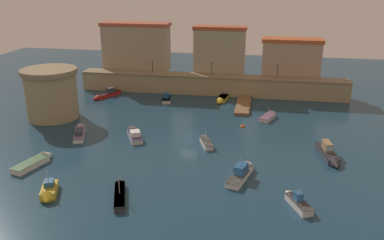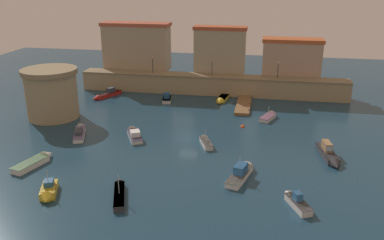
{
  "view_description": "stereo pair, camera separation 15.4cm",
  "coord_description": "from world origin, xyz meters",
  "px_view_note": "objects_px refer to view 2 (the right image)",
  "views": [
    {
      "loc": [
        10.46,
        -54.52,
        22.73
      ],
      "look_at": [
        0.0,
        3.04,
        1.81
      ],
      "focal_mm": 38.41,
      "sensor_mm": 36.0,
      "label": 1
    },
    {
      "loc": [
        10.62,
        -54.49,
        22.73
      ],
      "look_at": [
        0.0,
        3.04,
        1.81
      ],
      "focal_mm": 38.41,
      "sensor_mm": 36.0,
      "label": 2
    }
  ],
  "objects_px": {
    "moored_boat_2": "(222,99)",
    "moored_boat_5": "(134,133)",
    "moored_boat_0": "(329,155)",
    "mooring_buoy_0": "(243,127)",
    "moored_boat_7": "(80,132)",
    "moored_boat_10": "(295,201)",
    "moored_boat_6": "(242,171)",
    "moored_boat_8": "(205,141)",
    "quay_lamp_2": "(278,67)",
    "moored_boat_1": "(37,161)",
    "fortress_tower": "(52,93)",
    "moored_boat_9": "(48,192)",
    "moored_boat_11": "(119,192)",
    "moored_boat_12": "(269,116)",
    "moored_boat_4": "(167,98)",
    "quay_lamp_0": "(153,62)",
    "moored_boat_3": "(106,95)",
    "quay_lamp_1": "(212,65)"
  },
  "relations": [
    {
      "from": "moored_boat_2",
      "to": "moored_boat_5",
      "type": "bearing_deg",
      "value": -21.26
    },
    {
      "from": "moored_boat_0",
      "to": "mooring_buoy_0",
      "type": "height_order",
      "value": "moored_boat_0"
    },
    {
      "from": "moored_boat_7",
      "to": "moored_boat_10",
      "type": "distance_m",
      "value": 34.04
    },
    {
      "from": "moored_boat_0",
      "to": "moored_boat_10",
      "type": "distance_m",
      "value": 13.34
    },
    {
      "from": "moored_boat_6",
      "to": "moored_boat_8",
      "type": "xyz_separation_m",
      "value": [
        -5.79,
        8.78,
        -0.15
      ]
    },
    {
      "from": "quay_lamp_2",
      "to": "moored_boat_1",
      "type": "height_order",
      "value": "quay_lamp_2"
    },
    {
      "from": "fortress_tower",
      "to": "moored_boat_10",
      "type": "height_order",
      "value": "fortress_tower"
    },
    {
      "from": "quay_lamp_2",
      "to": "moored_boat_1",
      "type": "bearing_deg",
      "value": -129.92
    },
    {
      "from": "quay_lamp_2",
      "to": "moored_boat_9",
      "type": "height_order",
      "value": "quay_lamp_2"
    },
    {
      "from": "moored_boat_1",
      "to": "moored_boat_9",
      "type": "height_order",
      "value": "moored_boat_9"
    },
    {
      "from": "moored_boat_5",
      "to": "moored_boat_6",
      "type": "bearing_deg",
      "value": -146.86
    },
    {
      "from": "moored_boat_5",
      "to": "mooring_buoy_0",
      "type": "bearing_deg",
      "value": -92.98
    },
    {
      "from": "mooring_buoy_0",
      "to": "moored_boat_1",
      "type": "bearing_deg",
      "value": -143.97
    },
    {
      "from": "moored_boat_2",
      "to": "moored_boat_11",
      "type": "xyz_separation_m",
      "value": [
        -7.0,
        -36.78,
        0.01
      ]
    },
    {
      "from": "moored_boat_12",
      "to": "moored_boat_0",
      "type": "bearing_deg",
      "value": -130.91
    },
    {
      "from": "moored_boat_4",
      "to": "moored_boat_5",
      "type": "relative_size",
      "value": 0.77
    },
    {
      "from": "moored_boat_1",
      "to": "moored_boat_10",
      "type": "xyz_separation_m",
      "value": [
        31.72,
        -4.12,
        0.1
      ]
    },
    {
      "from": "moored_boat_0",
      "to": "moored_boat_12",
      "type": "height_order",
      "value": "moored_boat_12"
    },
    {
      "from": "quay_lamp_0",
      "to": "moored_boat_8",
      "type": "distance_m",
      "value": 30.13
    },
    {
      "from": "quay_lamp_2",
      "to": "moored_boat_10",
      "type": "bearing_deg",
      "value": -87.67
    },
    {
      "from": "moored_boat_0",
      "to": "moored_boat_10",
      "type": "xyz_separation_m",
      "value": [
        -4.87,
        -12.42,
        -0.07
      ]
    },
    {
      "from": "quay_lamp_0",
      "to": "moored_boat_7",
      "type": "xyz_separation_m",
      "value": [
        -4.33,
        -25.45,
        -5.56
      ]
    },
    {
      "from": "mooring_buoy_0",
      "to": "quay_lamp_0",
      "type": "bearing_deg",
      "value": 137.36
    },
    {
      "from": "fortress_tower",
      "to": "moored_boat_12",
      "type": "height_order",
      "value": "fortress_tower"
    },
    {
      "from": "moored_boat_5",
      "to": "moored_boat_10",
      "type": "bearing_deg",
      "value": -150.79
    },
    {
      "from": "moored_boat_3",
      "to": "moored_boat_1",
      "type": "bearing_deg",
      "value": 29.63
    },
    {
      "from": "moored_boat_10",
      "to": "moored_boat_6",
      "type": "bearing_deg",
      "value": 21.19
    },
    {
      "from": "quay_lamp_0",
      "to": "moored_boat_8",
      "type": "relative_size",
      "value": 0.66
    },
    {
      "from": "quay_lamp_0",
      "to": "moored_boat_7",
      "type": "height_order",
      "value": "quay_lamp_0"
    },
    {
      "from": "quay_lamp_0",
      "to": "moored_boat_8",
      "type": "bearing_deg",
      "value": -60.18
    },
    {
      "from": "quay_lamp_1",
      "to": "moored_boat_5",
      "type": "height_order",
      "value": "quay_lamp_1"
    },
    {
      "from": "moored_boat_0",
      "to": "moored_boat_12",
      "type": "distance_m",
      "value": 16.62
    },
    {
      "from": "moored_boat_0",
      "to": "moored_boat_6",
      "type": "distance_m",
      "value": 12.75
    },
    {
      "from": "moored_boat_7",
      "to": "moored_boat_10",
      "type": "relative_size",
      "value": 1.46
    },
    {
      "from": "quay_lamp_2",
      "to": "moored_boat_7",
      "type": "relative_size",
      "value": 0.44
    },
    {
      "from": "fortress_tower",
      "to": "moored_boat_5",
      "type": "distance_m",
      "value": 17.24
    },
    {
      "from": "moored_boat_10",
      "to": "mooring_buoy_0",
      "type": "height_order",
      "value": "moored_boat_10"
    },
    {
      "from": "moored_boat_5",
      "to": "moored_boat_11",
      "type": "xyz_separation_m",
      "value": [
        3.8,
        -16.65,
        -0.1
      ]
    },
    {
      "from": "moored_boat_2",
      "to": "moored_boat_9",
      "type": "height_order",
      "value": "moored_boat_9"
    },
    {
      "from": "quay_lamp_2",
      "to": "moored_boat_6",
      "type": "bearing_deg",
      "value": -97.07
    },
    {
      "from": "quay_lamp_0",
      "to": "moored_boat_11",
      "type": "distance_m",
      "value": 42.48
    },
    {
      "from": "quay_lamp_0",
      "to": "moored_boat_10",
      "type": "height_order",
      "value": "quay_lamp_0"
    },
    {
      "from": "moored_boat_1",
      "to": "moored_boat_3",
      "type": "bearing_deg",
      "value": 19.84
    },
    {
      "from": "moored_boat_2",
      "to": "moored_boat_8",
      "type": "bearing_deg",
      "value": 7.08
    },
    {
      "from": "moored_boat_0",
      "to": "moored_boat_8",
      "type": "bearing_deg",
      "value": -106.61
    },
    {
      "from": "moored_boat_11",
      "to": "fortress_tower",
      "type": "bearing_deg",
      "value": 22.34
    },
    {
      "from": "moored_boat_0",
      "to": "moored_boat_4",
      "type": "bearing_deg",
      "value": -138.55
    },
    {
      "from": "quay_lamp_0",
      "to": "moored_boat_12",
      "type": "relative_size",
      "value": 0.64
    },
    {
      "from": "moored_boat_2",
      "to": "mooring_buoy_0",
      "type": "relative_size",
      "value": 9.36
    },
    {
      "from": "moored_boat_6",
      "to": "fortress_tower",
      "type": "bearing_deg",
      "value": 79.38
    }
  ]
}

